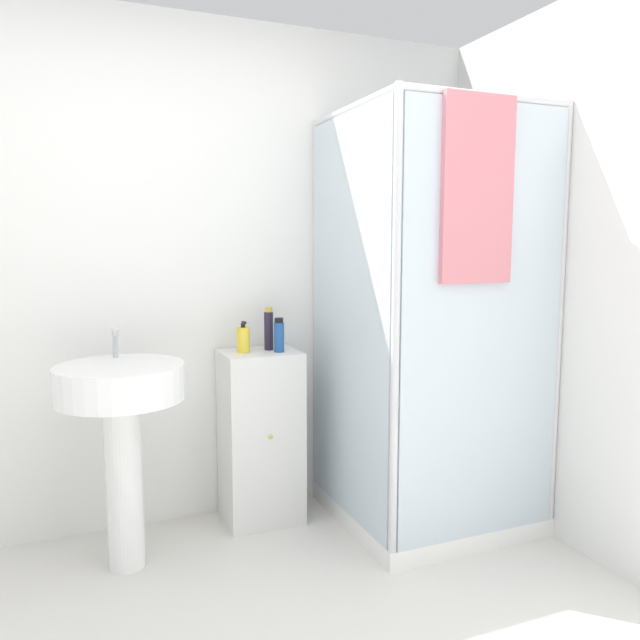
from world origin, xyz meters
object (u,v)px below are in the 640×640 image
object	(u,v)px
sink	(121,413)
shampoo_bottle_blue	(279,336)
shampoo_bottle_tall_black	(269,329)
soap_dispenser	(243,339)

from	to	relation	value
sink	shampoo_bottle_blue	size ratio (longest dim) A/B	6.06
shampoo_bottle_tall_black	sink	bearing A→B (deg)	-160.68
soap_dispenser	shampoo_bottle_tall_black	world-z (taller)	shampoo_bottle_tall_black
sink	shampoo_bottle_tall_black	xyz separation A→B (m)	(0.74, 0.26, 0.29)
sink	shampoo_bottle_blue	bearing A→B (deg)	13.21
soap_dispenser	shampoo_bottle_blue	xyz separation A→B (m)	(0.17, -0.05, 0.02)
sink	soap_dispenser	world-z (taller)	sink
sink	shampoo_bottle_blue	distance (m)	0.83
shampoo_bottle_tall_black	soap_dispenser	bearing A→B (deg)	-169.43
soap_dispenser	shampoo_bottle_blue	size ratio (longest dim) A/B	0.92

